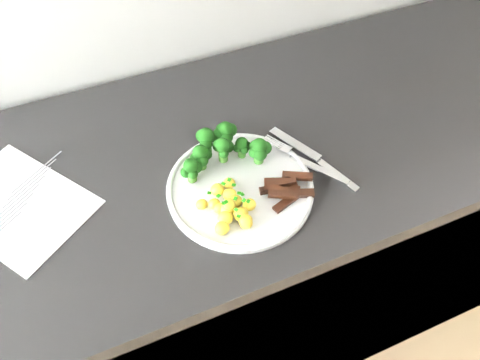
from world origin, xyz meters
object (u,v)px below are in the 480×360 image
(recipe_paper, at_px, (17,205))
(fork, at_px, (307,162))
(plate, at_px, (240,187))
(broccoli, at_px, (221,147))
(potatoes, at_px, (230,207))
(beef_strips, at_px, (286,187))
(counter, at_px, (191,277))
(knife, at_px, (324,166))

(recipe_paper, height_order, fork, fork)
(plate, distance_m, broccoli, 0.09)
(plate, distance_m, potatoes, 0.06)
(recipe_paper, bearing_deg, beef_strips, -19.91)
(broccoli, xyz_separation_m, beef_strips, (0.08, -0.12, -0.03))
(broccoli, relative_size, potatoes, 1.56)
(fork, bearing_deg, plate, 179.88)
(counter, relative_size, recipe_paper, 7.42)
(plate, height_order, beef_strips, beef_strips)
(plate, xyz_separation_m, potatoes, (-0.04, -0.05, 0.01))
(knife, bearing_deg, fork, 153.38)
(beef_strips, bearing_deg, counter, 142.78)
(broccoli, distance_m, potatoes, 0.13)
(beef_strips, xyz_separation_m, fork, (0.07, 0.04, -0.00))
(plate, xyz_separation_m, knife, (0.17, -0.02, 0.00))
(broccoli, height_order, beef_strips, broccoli)
(fork, bearing_deg, knife, -26.62)
(plate, distance_m, knife, 0.17)
(plate, bearing_deg, recipe_paper, 162.02)
(recipe_paper, bearing_deg, counter, -6.38)
(counter, bearing_deg, broccoli, -13.21)
(broccoli, distance_m, knife, 0.21)
(knife, bearing_deg, plate, 174.82)
(plate, xyz_separation_m, broccoli, (-0.01, 0.07, 0.04))
(broccoli, relative_size, beef_strips, 1.72)
(counter, relative_size, broccoli, 13.39)
(plate, bearing_deg, fork, -0.12)
(potatoes, relative_size, beef_strips, 1.11)
(recipe_paper, height_order, beef_strips, beef_strips)
(broccoli, bearing_deg, potatoes, -104.47)
(recipe_paper, bearing_deg, plate, -17.98)
(knife, bearing_deg, recipe_paper, 165.77)
(counter, bearing_deg, potatoes, -64.05)
(fork, bearing_deg, broccoli, 153.90)
(fork, bearing_deg, recipe_paper, 166.53)
(recipe_paper, xyz_separation_m, knife, (0.57, -0.15, 0.01))
(counter, bearing_deg, fork, -21.22)
(recipe_paper, distance_m, fork, 0.56)
(fork, xyz_separation_m, knife, (0.03, -0.02, -0.01))
(counter, distance_m, plate, 0.49)
(plate, bearing_deg, potatoes, -130.59)
(plate, height_order, broccoli, broccoli)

